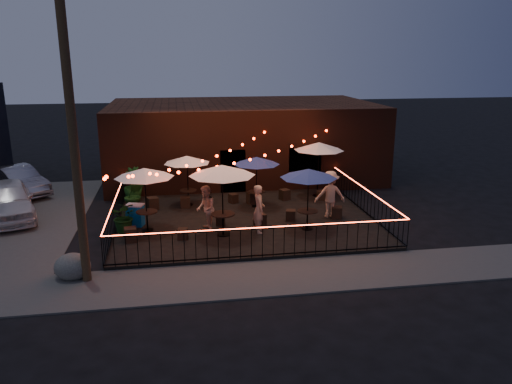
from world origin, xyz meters
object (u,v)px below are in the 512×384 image
cafe_table_0 (144,174)px  cafe_table_1 (187,160)px  cafe_table_5 (319,147)px  boulder (73,267)px  utility_pole (74,149)px  cafe_table_2 (222,171)px  cafe_table_3 (257,161)px  cafe_table_4 (309,174)px  cooler (135,215)px

cafe_table_0 → cafe_table_1: (1.62, 3.03, -0.18)m
cafe_table_5 → cafe_table_1: bearing=-174.9°
cafe_table_1 → boulder: 7.75m
cafe_table_1 → cafe_table_5: (5.98, 0.53, 0.30)m
utility_pole → boulder: (-0.44, 0.27, -3.62)m
cafe_table_0 → cafe_table_2: bearing=-19.3°
cafe_table_5 → boulder: bearing=-143.5°
boulder → cafe_table_1: bearing=61.0°
utility_pole → cafe_table_3: bearing=45.2°
cafe_table_0 → cafe_table_3: 5.08m
utility_pole → cafe_table_4: 8.30m
cafe_table_4 → cafe_table_5: bearing=69.2°
cafe_table_3 → boulder: cafe_table_3 is taller
utility_pole → cafe_table_3: utility_pole is taller
utility_pole → cafe_table_2: (4.35, 2.88, -1.46)m
utility_pole → cafe_table_4: bearing=21.8°
cafe_table_3 → cafe_table_5: cafe_table_5 is taller
boulder → cafe_table_4: bearing=19.0°
cafe_table_5 → cafe_table_0: bearing=-154.9°
cafe_table_0 → cafe_table_5: 8.39m
cafe_table_3 → cafe_table_4: bearing=-65.7°
utility_pole → cafe_table_5: 11.91m
cafe_table_5 → boulder: (-9.64, -7.13, -2.06)m
cafe_table_2 → boulder: bearing=-151.4°
cafe_table_0 → cooler: (-0.47, 0.60, -1.75)m
cooler → boulder: bearing=-93.4°
cafe_table_2 → utility_pole: bearing=-146.5°
cafe_table_0 → cafe_table_4: 6.00m
cafe_table_0 → cafe_table_2: (2.75, -0.96, 0.21)m
cafe_table_1 → cafe_table_5: 6.01m
cafe_table_2 → cafe_table_3: bearing=61.6°
utility_pole → cooler: (1.13, 4.45, -3.42)m
cafe_table_0 → utility_pole: bearing=-112.6°
cafe_table_4 → cafe_table_5: 4.69m
cafe_table_1 → cafe_table_2: bearing=-74.2°
boulder → cafe_table_3: bearing=41.9°
cafe_table_0 → cafe_table_5: size_ratio=0.80×
utility_pole → cooler: 5.72m
cooler → boulder: 4.47m
cafe_table_1 → cafe_table_3: 2.99m
cafe_table_0 → cafe_table_2: cafe_table_2 is taller
cafe_table_0 → cafe_table_1: cafe_table_0 is taller
cafe_table_0 → cafe_table_5: cafe_table_5 is taller
cafe_table_0 → cafe_table_5: bearing=25.1°
cafe_table_1 → boulder: size_ratio=2.42×
cafe_table_0 → cafe_table_4: cafe_table_0 is taller
cafe_table_1 → cafe_table_4: (4.32, -3.85, 0.13)m
cafe_table_2 → cafe_table_5: (4.85, 4.52, -0.09)m
cafe_table_4 → boulder: 8.65m
cafe_table_2 → cafe_table_5: 6.63m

